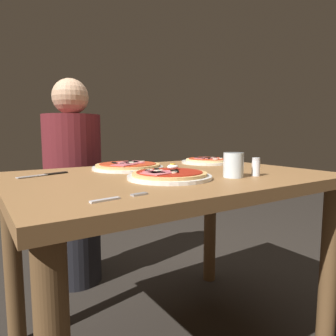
# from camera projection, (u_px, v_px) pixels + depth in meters

# --- Properties ---
(dining_table) EXTENTS (1.16, 0.83, 0.72)m
(dining_table) POSITION_uv_depth(u_px,v_px,m) (170.00, 202.00, 1.18)
(dining_table) COLOR olive
(dining_table) RESTS_ON ground
(pizza_foreground) EXTENTS (0.29, 0.29, 0.05)m
(pizza_foreground) POSITION_uv_depth(u_px,v_px,m) (169.00, 175.00, 1.04)
(pizza_foreground) COLOR white
(pizza_foreground) RESTS_ON dining_table
(pizza_across_left) EXTENTS (0.31, 0.31, 0.03)m
(pizza_across_left) POSITION_uv_depth(u_px,v_px,m) (128.00, 166.00, 1.31)
(pizza_across_left) COLOR white
(pizza_across_left) RESTS_ON dining_table
(pizza_across_right) EXTENTS (0.27, 0.27, 0.03)m
(pizza_across_right) POSITION_uv_depth(u_px,v_px,m) (207.00, 161.00, 1.56)
(pizza_across_right) COLOR silver
(pizza_across_right) RESTS_ON dining_table
(water_glass_near) EXTENTS (0.07, 0.07, 0.09)m
(water_glass_near) POSITION_uv_depth(u_px,v_px,m) (233.00, 167.00, 1.07)
(water_glass_near) COLOR silver
(water_glass_near) RESTS_ON dining_table
(fork) EXTENTS (0.16, 0.04, 0.00)m
(fork) POSITION_uv_depth(u_px,v_px,m) (116.00, 198.00, 0.72)
(fork) COLOR silver
(fork) RESTS_ON dining_table
(knife) EXTENTS (0.19, 0.08, 0.01)m
(knife) POSITION_uv_depth(u_px,v_px,m) (47.00, 174.00, 1.12)
(knife) COLOR silver
(knife) RESTS_ON dining_table
(salt_shaker) EXTENTS (0.03, 0.03, 0.07)m
(salt_shaker) POSITION_uv_depth(u_px,v_px,m) (256.00, 167.00, 1.10)
(salt_shaker) COLOR white
(salt_shaker) RESTS_ON dining_table
(diner_person) EXTENTS (0.32, 0.32, 1.18)m
(diner_person) POSITION_uv_depth(u_px,v_px,m) (74.00, 188.00, 1.75)
(diner_person) COLOR black
(diner_person) RESTS_ON ground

